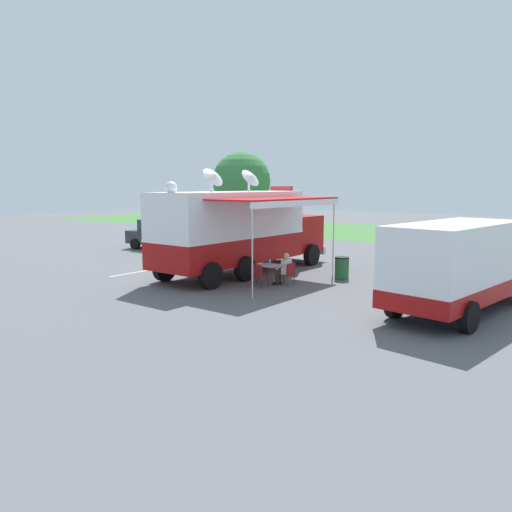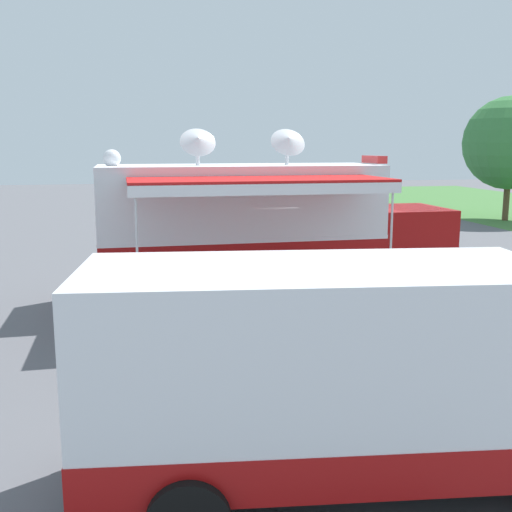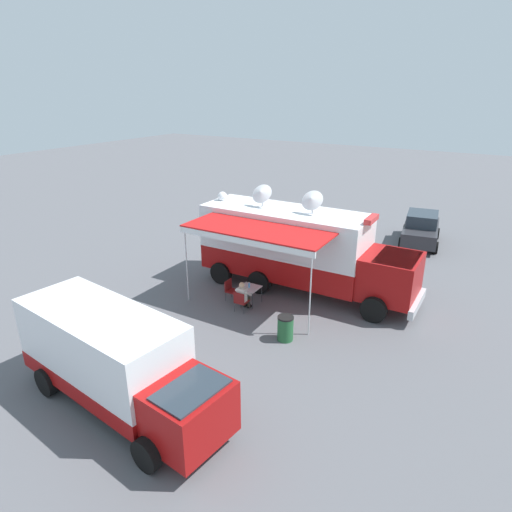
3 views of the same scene
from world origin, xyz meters
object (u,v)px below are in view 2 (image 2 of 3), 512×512
folding_table (243,294)px  folding_chair_at_table (254,309)px  support_truck (361,378)px  water_bottle (243,287)px  seated_responder (253,301)px  car_behind_truck (297,220)px  folding_chair_beside_table (207,303)px  command_truck (268,224)px  trash_bin (378,317)px

folding_table → folding_chair_at_table: size_ratio=0.93×
support_truck → water_bottle: bearing=-179.2°
seated_responder → car_behind_truck: bearing=160.5°
folding_table → support_truck: support_truck is taller
folding_table → seated_responder: (0.61, 0.09, -0.02)m
folding_chair_at_table → folding_chair_beside_table: 1.17m
folding_table → command_truck: bearing=155.0°
folding_table → water_bottle: size_ratio=3.62×
seated_responder → support_truck: support_truck is taller
water_bottle → folding_chair_beside_table: 0.91m
folding_chair_beside_table → seated_responder: (0.50, 0.94, 0.14)m
folding_table → support_truck: (7.07, 0.09, 0.71)m
folding_chair_beside_table → trash_bin: size_ratio=0.96×
trash_bin → folding_chair_beside_table: bearing=-115.1°
water_bottle → trash_bin: 3.10m
water_bottle → trash_bin: water_bottle is taller
seated_responder → folding_table: bearing=-171.3°
command_truck → trash_bin: 4.54m
command_truck → support_truck: size_ratio=1.36×
command_truck → seated_responder: (2.94, -0.99, -1.30)m
folding_table → support_truck: size_ratio=0.12×
car_behind_truck → command_truck: bearing=-19.8°
folding_chair_at_table → support_truck: support_truck is taller
trash_bin → folding_chair_at_table: bearing=-110.1°
command_truck → trash_bin: (4.03, 1.47, -1.49)m
car_behind_truck → water_bottle: bearing=-20.9°
folding_chair_beside_table → command_truck: bearing=141.5°
folding_chair_beside_table → support_truck: 7.08m
folding_chair_at_table → car_behind_truck: bearing=160.8°
water_bottle → folding_chair_beside_table: (0.11, -0.84, -0.32)m
seated_responder → folding_chair_beside_table: bearing=-118.1°
folding_chair_beside_table → trash_bin: 3.76m
folding_chair_at_table → car_behind_truck: 12.87m
command_truck → support_truck: command_truck is taller
seated_responder → support_truck: size_ratio=0.18×
folding_chair_beside_table → folding_chair_at_table: bearing=53.8°
folding_chair_beside_table → support_truck: size_ratio=0.12×
folding_chair_beside_table → support_truck: bearing=7.7°
water_bottle → folding_chair_at_table: (0.80, 0.10, -0.32)m
support_truck → car_behind_truck: 18.91m
folding_chair_at_table → folding_table: bearing=-173.1°
support_truck → command_truck: bearing=174.0°
trash_bin → support_truck: support_truck is taller
seated_responder → car_behind_truck: size_ratio=0.28×
folding_table → trash_bin: bearing=56.4°
folding_table → car_behind_truck: bearing=159.1°
support_truck → folding_chair_beside_table: bearing=-172.3°
folding_chair_at_table → trash_bin: size_ratio=0.96×
folding_chair_at_table → seated_responder: 0.23m
folding_chair_at_table → car_behind_truck: (-12.15, 4.23, 0.37)m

